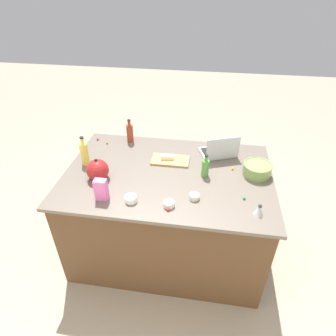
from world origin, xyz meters
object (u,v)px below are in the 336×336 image
at_px(bottle_soy, 130,133).
at_px(cutting_board, 170,160).
at_px(ramekin_small, 169,204).
at_px(ramekin_wide, 194,197).
at_px(kettle, 97,170).
at_px(ramekin_medium, 131,199).
at_px(candy_bag, 101,190).
at_px(kitchen_timer, 259,210).
at_px(butter_stick_left, 167,157).
at_px(mixing_bowl_large, 257,169).
at_px(laptop, 219,151).
at_px(bottle_olive, 205,168).
at_px(bottle_oil, 84,153).

distance_m(bottle_soy, cutting_board, 0.53).
distance_m(ramekin_small, ramekin_wide, 0.20).
bearing_deg(ramekin_small, kettle, -21.57).
height_order(cutting_board, ramekin_small, ramekin_small).
bearing_deg(ramekin_medium, candy_bag, 1.03).
xyz_separation_m(ramekin_wide, kitchen_timer, (-0.45, 0.09, 0.02)).
distance_m(ramekin_medium, ramekin_wide, 0.47).
bearing_deg(kitchen_timer, bottle_soy, -36.88).
bearing_deg(butter_stick_left, mixing_bowl_large, 173.12).
distance_m(cutting_board, ramekin_wide, 0.54).
bearing_deg(kettle, ramekin_wide, 170.35).
xyz_separation_m(ramekin_medium, candy_bag, (0.22, 0.00, 0.06)).
relative_size(laptop, candy_bag, 2.17).
bearing_deg(kitchen_timer, laptop, -68.95).
height_order(bottle_olive, bottle_oil, bottle_oil).
relative_size(laptop, ramekin_medium, 4.12).
xyz_separation_m(butter_stick_left, ramekin_small, (-0.11, 0.58, -0.02)).
height_order(laptop, bottle_olive, laptop).
relative_size(ramekin_small, candy_bag, 0.47).
xyz_separation_m(bottle_olive, bottle_oil, (1.03, -0.02, 0.03)).
distance_m(cutting_board, butter_stick_left, 0.04).
bearing_deg(ramekin_medium, mixing_bowl_large, -152.81).
relative_size(kettle, butter_stick_left, 1.94).
height_order(bottle_olive, butter_stick_left, bottle_olive).
distance_m(ramekin_small, candy_bag, 0.50).
height_order(cutting_board, butter_stick_left, butter_stick_left).
bearing_deg(bottle_olive, bottle_soy, -31.54).
bearing_deg(bottle_olive, butter_stick_left, -26.81).
height_order(ramekin_small, ramekin_wide, ramekin_small).
distance_m(kettle, cutting_board, 0.64).
bearing_deg(kettle, bottle_olive, -168.78).
relative_size(bottle_oil, cutting_board, 0.79).
distance_m(mixing_bowl_large, kitchen_timer, 0.48).
bearing_deg(candy_bag, mixing_bowl_large, -157.19).
xyz_separation_m(kettle, candy_bag, (-0.11, 0.24, 0.01)).
height_order(kettle, ramekin_medium, kettle).
bearing_deg(cutting_board, ramekin_wide, 117.65).
distance_m(ramekin_medium, candy_bag, 0.23).
relative_size(cutting_board, butter_stick_left, 2.99).
relative_size(bottle_soy, ramekin_wide, 3.11).
bearing_deg(bottle_oil, cutting_board, -168.34).
bearing_deg(laptop, kitchen_timer, 111.05).
relative_size(bottle_oil, butter_stick_left, 2.37).
bearing_deg(bottle_oil, mixing_bowl_large, -177.75).
bearing_deg(cutting_board, mixing_bowl_large, 172.84).
height_order(mixing_bowl_large, candy_bag, candy_bag).
xyz_separation_m(kettle, ramekin_small, (-0.61, 0.24, -0.06)).
bearing_deg(ramekin_wide, bottle_olive, -101.57).
height_order(mixing_bowl_large, bottle_soy, bottle_soy).
relative_size(bottle_oil, kitchen_timer, 3.39).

